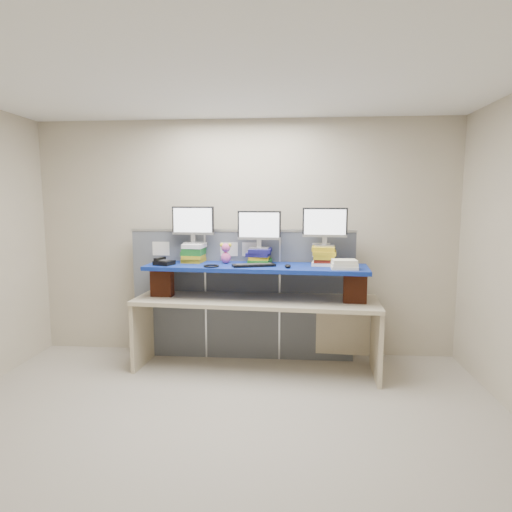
# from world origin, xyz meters

# --- Properties ---
(room) EXTENTS (5.00, 4.00, 2.80)m
(room) POSITION_xyz_m (0.00, 0.00, 1.40)
(room) COLOR beige
(room) RESTS_ON ground
(cubicle_partition) EXTENTS (2.60, 0.06, 1.53)m
(cubicle_partition) POSITION_xyz_m (-0.00, 1.78, 0.77)
(cubicle_partition) COLOR #50545E
(cubicle_partition) RESTS_ON ground
(desk) EXTENTS (2.67, 0.95, 0.80)m
(desk) POSITION_xyz_m (0.18, 1.46, 0.64)
(desk) COLOR beige
(desk) RESTS_ON ground
(brick_pier_left) EXTENTS (0.24, 0.14, 0.32)m
(brick_pier_left) POSITION_xyz_m (-0.87, 1.49, 0.96)
(brick_pier_left) COLOR maroon
(brick_pier_left) RESTS_ON desk
(brick_pier_right) EXTENTS (0.24, 0.14, 0.32)m
(brick_pier_right) POSITION_xyz_m (1.22, 1.34, 0.96)
(brick_pier_right) COLOR maroon
(brick_pier_right) RESTS_ON desk
(blue_board) EXTENTS (2.41, 0.76, 0.04)m
(blue_board) POSITION_xyz_m (0.18, 1.46, 1.14)
(blue_board) COLOR #0F0A7F
(blue_board) RESTS_ON brick_pier_left
(book_stack_left) EXTENTS (0.26, 0.30, 0.21)m
(book_stack_left) POSITION_xyz_m (-0.53, 1.63, 1.27)
(book_stack_left) COLOR gold
(book_stack_left) RESTS_ON blue_board
(book_stack_center) EXTENTS (0.28, 0.31, 0.17)m
(book_stack_center) POSITION_xyz_m (0.21, 1.59, 1.25)
(book_stack_center) COLOR #1B6822
(book_stack_center) RESTS_ON blue_board
(book_stack_right) EXTENTS (0.28, 0.32, 0.20)m
(book_stack_right) POSITION_xyz_m (0.91, 1.53, 1.26)
(book_stack_right) COLOR white
(book_stack_right) RESTS_ON blue_board
(monitor_left) EXTENTS (0.48, 0.15, 0.41)m
(monitor_left) POSITION_xyz_m (-0.54, 1.63, 1.61)
(monitor_left) COLOR #9D9DA1
(monitor_left) RESTS_ON book_stack_left
(monitor_center) EXTENTS (0.48, 0.15, 0.41)m
(monitor_center) POSITION_xyz_m (0.21, 1.58, 1.56)
(monitor_center) COLOR #9D9DA1
(monitor_center) RESTS_ON book_stack_center
(monitor_right) EXTENTS (0.48, 0.15, 0.41)m
(monitor_right) POSITION_xyz_m (0.92, 1.53, 1.60)
(monitor_right) COLOR #9D9DA1
(monitor_right) RESTS_ON book_stack_right
(keyboard) EXTENTS (0.47, 0.28, 0.03)m
(keyboard) POSITION_xyz_m (0.17, 1.37, 1.18)
(keyboard) COLOR black
(keyboard) RESTS_ON blue_board
(mouse) EXTENTS (0.10, 0.13, 0.04)m
(mouse) POSITION_xyz_m (0.53, 1.30, 1.18)
(mouse) COLOR black
(mouse) RESTS_ON blue_board
(desk_phone) EXTENTS (0.23, 0.22, 0.08)m
(desk_phone) POSITION_xyz_m (-0.82, 1.40, 1.19)
(desk_phone) COLOR black
(desk_phone) RESTS_ON blue_board
(headset) EXTENTS (0.21, 0.21, 0.02)m
(headset) POSITION_xyz_m (-0.28, 1.31, 1.17)
(headset) COLOR black
(headset) RESTS_ON blue_board
(plush_toy) EXTENTS (0.13, 0.10, 0.23)m
(plush_toy) POSITION_xyz_m (-0.16, 1.57, 1.28)
(plush_toy) COLOR #D65195
(plush_toy) RESTS_ON blue_board
(binder_stack) EXTENTS (0.27, 0.21, 0.10)m
(binder_stack) POSITION_xyz_m (1.10, 1.28, 1.21)
(binder_stack) COLOR white
(binder_stack) RESTS_ON blue_board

